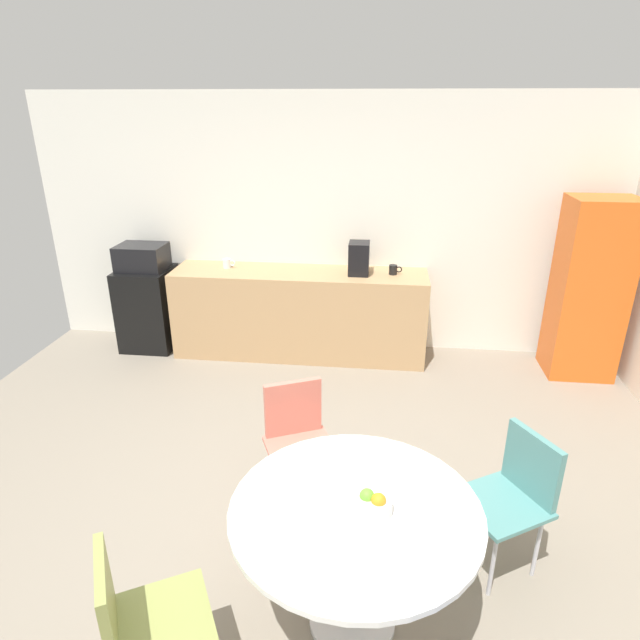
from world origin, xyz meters
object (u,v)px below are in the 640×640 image
(microwave, at_px, (142,257))
(mug_white, at_px, (227,263))
(chair_coral, at_px, (297,431))
(chair_teal, at_px, (516,486))
(fruit_bowl, at_px, (370,504))
(coffee_maker, at_px, (359,258))
(mug_green, at_px, (393,270))
(round_table, at_px, (355,529))
(mini_fridge, at_px, (149,308))
(chair_olive, at_px, (134,616))
(locker_cabinet, at_px, (589,290))

(microwave, xyz_separation_m, mug_white, (0.89, 0.05, -0.05))
(chair_coral, bearing_deg, chair_teal, -17.09)
(chair_coral, height_order, fruit_bowl, fruit_bowl)
(fruit_bowl, height_order, coffee_maker, coffee_maker)
(fruit_bowl, xyz_separation_m, coffee_maker, (-0.21, 3.15, 0.27))
(chair_coral, bearing_deg, mug_white, 115.34)
(coffee_maker, bearing_deg, mug_green, 4.13)
(chair_coral, distance_m, mug_green, 2.37)
(mug_white, bearing_deg, round_table, -64.84)
(chair_coral, bearing_deg, mini_fridge, 131.44)
(microwave, bearing_deg, chair_teal, -38.86)
(chair_olive, bearing_deg, fruit_bowl, 26.68)
(round_table, height_order, chair_teal, chair_teal)
(mini_fridge, distance_m, microwave, 0.56)
(fruit_bowl, bearing_deg, mug_white, 116.03)
(mini_fridge, xyz_separation_m, coffee_maker, (2.24, 0.00, 0.63))
(microwave, height_order, round_table, microwave)
(mug_green, xyz_separation_m, coffee_maker, (-0.34, -0.02, 0.11))
(chair_olive, relative_size, mug_white, 6.43)
(mini_fridge, relative_size, coffee_maker, 2.72)
(microwave, bearing_deg, locker_cabinet, -1.30)
(mini_fridge, distance_m, chair_olive, 3.93)
(locker_cabinet, bearing_deg, microwave, 178.70)
(chair_teal, bearing_deg, microwave, 141.14)
(chair_teal, xyz_separation_m, fruit_bowl, (-0.80, -0.53, 0.26))
(locker_cabinet, bearing_deg, mug_green, 176.09)
(mini_fridge, distance_m, chair_coral, 2.97)
(microwave, bearing_deg, mug_green, 0.55)
(coffee_maker, bearing_deg, chair_teal, -68.88)
(locker_cabinet, bearing_deg, mini_fridge, 178.70)
(locker_cabinet, xyz_separation_m, mug_white, (-3.52, 0.15, 0.09))
(chair_olive, xyz_separation_m, coffee_maker, (0.74, 3.63, 0.54))
(fruit_bowl, bearing_deg, locker_cabinet, 57.34)
(mini_fridge, height_order, chair_coral, mini_fridge)
(mini_fridge, xyz_separation_m, locker_cabinet, (4.41, -0.10, 0.42))
(mini_fridge, bearing_deg, mug_green, 0.55)
(mini_fridge, xyz_separation_m, microwave, (0.00, 0.00, 0.56))
(microwave, bearing_deg, fruit_bowl, -52.15)
(chair_olive, height_order, fruit_bowl, fruit_bowl)
(coffee_maker, bearing_deg, round_table, -87.33)
(mini_fridge, xyz_separation_m, round_table, (2.39, -3.14, 0.19))
(chair_coral, xyz_separation_m, coffee_maker, (0.28, 2.22, 0.54))
(mini_fridge, relative_size, microwave, 1.81)
(locker_cabinet, relative_size, chair_olive, 2.06)
(microwave, bearing_deg, round_table, -52.79)
(chair_teal, height_order, chair_olive, same)
(round_table, bearing_deg, chair_olive, -151.01)
(chair_teal, distance_m, chair_olive, 2.02)
(locker_cabinet, distance_m, fruit_bowl, 3.63)
(round_table, relative_size, mug_white, 9.19)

